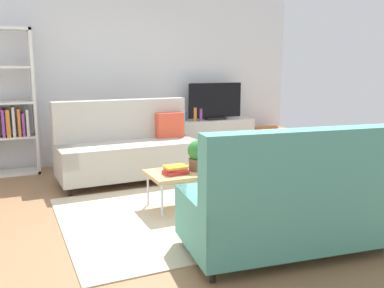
# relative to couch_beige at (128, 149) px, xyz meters

# --- Properties ---
(ground_plane) EXTENTS (7.68, 7.68, 0.00)m
(ground_plane) POSITION_rel_couch_beige_xyz_m (0.25, -1.48, -0.44)
(ground_plane) COLOR #936B47
(wall_far) EXTENTS (6.40, 0.12, 2.90)m
(wall_far) POSITION_rel_couch_beige_xyz_m (0.25, 1.32, 1.01)
(wall_far) COLOR silver
(wall_far) RESTS_ON ground_plane
(area_rug) EXTENTS (2.90, 2.20, 0.01)m
(area_rug) POSITION_rel_couch_beige_xyz_m (0.34, -1.62, -0.44)
(area_rug) COLOR beige
(area_rug) RESTS_ON ground_plane
(couch_beige) EXTENTS (1.92, 0.89, 1.10)m
(couch_beige) POSITION_rel_couch_beige_xyz_m (0.00, 0.00, 0.00)
(couch_beige) COLOR #B2ADA3
(couch_beige) RESTS_ON ground_plane
(couch_green) EXTENTS (1.99, 1.06, 1.10)m
(couch_green) POSITION_rel_couch_beige_xyz_m (0.66, -2.84, 0.01)
(couch_green) COLOR teal
(couch_green) RESTS_ON ground_plane
(coffee_table) EXTENTS (1.10, 0.56, 0.42)m
(coffee_table) POSITION_rel_couch_beige_xyz_m (0.39, -1.42, -0.05)
(coffee_table) COLOR tan
(coffee_table) RESTS_ON ground_plane
(tv_console) EXTENTS (1.40, 0.44, 0.64)m
(tv_console) POSITION_rel_couch_beige_xyz_m (1.85, 0.98, -0.12)
(tv_console) COLOR silver
(tv_console) RESTS_ON ground_plane
(tv) EXTENTS (1.00, 0.20, 0.64)m
(tv) POSITION_rel_couch_beige_xyz_m (1.85, 0.96, 0.51)
(tv) COLOR black
(tv) RESTS_ON tv_console
(storage_trunk) EXTENTS (0.52, 0.40, 0.44)m
(storage_trunk) POSITION_rel_couch_beige_xyz_m (2.95, 0.88, -0.22)
(storage_trunk) COLOR orange
(storage_trunk) RESTS_ON ground_plane
(potted_plant) EXTENTS (0.22, 0.22, 0.34)m
(potted_plant) POSITION_rel_couch_beige_xyz_m (0.40, -1.43, 0.15)
(potted_plant) COLOR brown
(potted_plant) RESTS_ON coffee_table
(table_book_0) EXTENTS (0.27, 0.22, 0.04)m
(table_book_0) POSITION_rel_couch_beige_xyz_m (0.11, -1.47, -0.00)
(table_book_0) COLOR red
(table_book_0) RESTS_ON coffee_table
(table_book_1) EXTENTS (0.27, 0.22, 0.03)m
(table_book_1) POSITION_rel_couch_beige_xyz_m (0.11, -1.47, 0.03)
(table_book_1) COLOR red
(table_book_1) RESTS_ON table_book_0
(table_book_2) EXTENTS (0.24, 0.18, 0.02)m
(table_book_2) POSITION_rel_couch_beige_xyz_m (0.11, -1.47, 0.06)
(table_book_2) COLOR gold
(table_book_2) RESTS_ON table_book_1
(vase_0) EXTENTS (0.12, 0.12, 0.16)m
(vase_0) POSITION_rel_couch_beige_xyz_m (1.27, 1.03, 0.28)
(vase_0) COLOR #4C72B2
(vase_0) RESTS_ON tv_console
(bottle_0) EXTENTS (0.06, 0.06, 0.23)m
(bottle_0) POSITION_rel_couch_beige_xyz_m (1.45, 0.94, 0.31)
(bottle_0) COLOR orange
(bottle_0) RESTS_ON tv_console
(bottle_1) EXTENTS (0.05, 0.05, 0.21)m
(bottle_1) POSITION_rel_couch_beige_xyz_m (1.56, 0.94, 0.30)
(bottle_1) COLOR purple
(bottle_1) RESTS_ON tv_console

